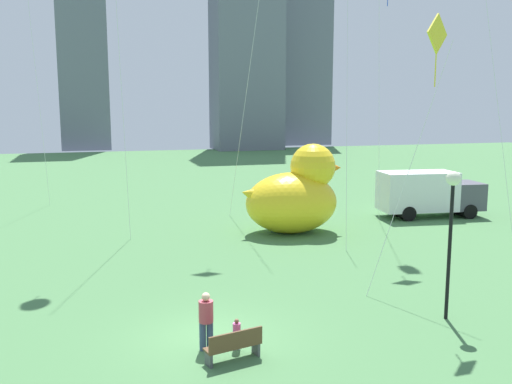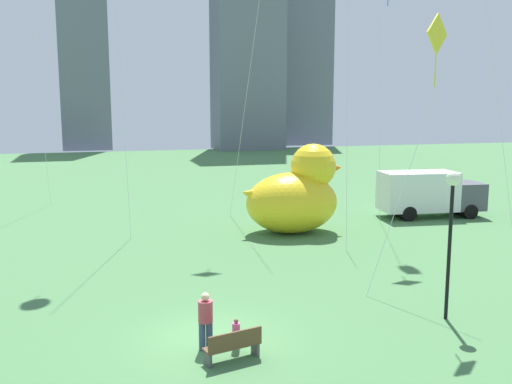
{
  "view_description": "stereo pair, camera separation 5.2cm",
  "coord_description": "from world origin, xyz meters",
  "px_view_note": "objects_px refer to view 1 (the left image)",
  "views": [
    {
      "loc": [
        -3.22,
        -15.9,
        7.03
      ],
      "look_at": [
        3.02,
        5.5,
        3.52
      ],
      "focal_mm": 39.5,
      "sensor_mm": 36.0,
      "label": 1
    },
    {
      "loc": [
        -3.17,
        -15.92,
        7.03
      ],
      "look_at": [
        3.02,
        5.5,
        3.52
      ],
      "focal_mm": 39.5,
      "sensor_mm": 36.0,
      "label": 2
    }
  ],
  "objects_px": {
    "park_bench": "(234,345)",
    "box_truck": "(428,194)",
    "giant_inflatable_duck": "(295,195)",
    "kite_yellow": "(435,46)",
    "person_adult": "(206,318)",
    "lamppost": "(452,207)",
    "person_child": "(237,333)"
  },
  "relations": [
    {
      "from": "giant_inflatable_duck",
      "to": "box_truck",
      "type": "relative_size",
      "value": 0.89
    },
    {
      "from": "box_truck",
      "to": "giant_inflatable_duck",
      "type": "bearing_deg",
      "value": -169.47
    },
    {
      "from": "lamppost",
      "to": "kite_yellow",
      "type": "relative_size",
      "value": 0.5
    },
    {
      "from": "box_truck",
      "to": "kite_yellow",
      "type": "xyz_separation_m",
      "value": [
        -9.13,
        -13.82,
        7.45
      ]
    },
    {
      "from": "park_bench",
      "to": "giant_inflatable_duck",
      "type": "xyz_separation_m",
      "value": [
        7.04,
        14.34,
        1.6
      ]
    },
    {
      "from": "giant_inflatable_duck",
      "to": "box_truck",
      "type": "height_order",
      "value": "giant_inflatable_duck"
    },
    {
      "from": "park_bench",
      "to": "giant_inflatable_duck",
      "type": "relative_size",
      "value": 0.29
    },
    {
      "from": "park_bench",
      "to": "lamppost",
      "type": "distance_m",
      "value": 8.23
    },
    {
      "from": "park_bench",
      "to": "person_child",
      "type": "relative_size",
      "value": 1.8
    },
    {
      "from": "person_adult",
      "to": "kite_yellow",
      "type": "distance_m",
      "value": 11.34
    },
    {
      "from": "person_child",
      "to": "kite_yellow",
      "type": "bearing_deg",
      "value": 12.62
    },
    {
      "from": "giant_inflatable_duck",
      "to": "kite_yellow",
      "type": "height_order",
      "value": "kite_yellow"
    },
    {
      "from": "park_bench",
      "to": "kite_yellow",
      "type": "height_order",
      "value": "kite_yellow"
    },
    {
      "from": "person_child",
      "to": "park_bench",
      "type": "bearing_deg",
      "value": -110.03
    },
    {
      "from": "park_bench",
      "to": "box_truck",
      "type": "bearing_deg",
      "value": 44.27
    },
    {
      "from": "person_child",
      "to": "lamppost",
      "type": "distance_m",
      "value": 7.92
    },
    {
      "from": "lamppost",
      "to": "box_truck",
      "type": "distance_m",
      "value": 17.69
    },
    {
      "from": "person_child",
      "to": "giant_inflatable_duck",
      "type": "distance_m",
      "value": 15.32
    },
    {
      "from": "person_adult",
      "to": "lamppost",
      "type": "relative_size",
      "value": 0.35
    },
    {
      "from": "person_child",
      "to": "kite_yellow",
      "type": "relative_size",
      "value": 0.09
    },
    {
      "from": "giant_inflatable_duck",
      "to": "box_truck",
      "type": "xyz_separation_m",
      "value": [
        9.48,
        1.76,
        -0.62
      ]
    },
    {
      "from": "person_adult",
      "to": "lamppost",
      "type": "bearing_deg",
      "value": 0.87
    },
    {
      "from": "kite_yellow",
      "to": "person_child",
      "type": "bearing_deg",
      "value": -167.38
    },
    {
      "from": "kite_yellow",
      "to": "box_truck",
      "type": "bearing_deg",
      "value": 56.53
    },
    {
      "from": "person_child",
      "to": "box_truck",
      "type": "bearing_deg",
      "value": 43.46
    },
    {
      "from": "park_bench",
      "to": "person_child",
      "type": "xyz_separation_m",
      "value": [
        0.25,
        0.69,
        0.04
      ]
    },
    {
      "from": "person_child",
      "to": "giant_inflatable_duck",
      "type": "height_order",
      "value": "giant_inflatable_duck"
    },
    {
      "from": "park_bench",
      "to": "lamppost",
      "type": "bearing_deg",
      "value": 8.1
    },
    {
      "from": "lamppost",
      "to": "kite_yellow",
      "type": "distance_m",
      "value": 5.31
    },
    {
      "from": "park_bench",
      "to": "person_adult",
      "type": "height_order",
      "value": "person_adult"
    },
    {
      "from": "person_adult",
      "to": "kite_yellow",
      "type": "xyz_separation_m",
      "value": [
        7.97,
        1.34,
        7.96
      ]
    },
    {
      "from": "person_child",
      "to": "giant_inflatable_duck",
      "type": "relative_size",
      "value": 0.16
    }
  ]
}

